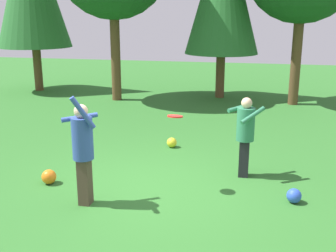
{
  "coord_description": "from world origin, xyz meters",
  "views": [
    {
      "loc": [
        1.79,
        -6.72,
        3.09
      ],
      "look_at": [
        0.22,
        0.57,
        1.05
      ],
      "focal_mm": 44.48,
      "sensor_mm": 36.0,
      "label": 1
    }
  ],
  "objects": [
    {
      "name": "ground_plane",
      "position": [
        0.0,
        0.0,
        0.0
      ],
      "size": [
        40.0,
        40.0,
        0.0
      ],
      "primitive_type": "plane",
      "color": "#2D6B28"
    },
    {
      "name": "person_catcher",
      "position": [
        1.63,
        1.01,
        0.92
      ],
      "size": [
        0.72,
        0.71,
        1.56
      ],
      "rotation": [
        0.0,
        0.0,
        -2.46
      ],
      "color": "black",
      "rests_on": "ground_plane"
    },
    {
      "name": "ball_blue",
      "position": [
        2.51,
        -0.01,
        0.12
      ],
      "size": [
        0.25,
        0.25,
        0.25
      ],
      "primitive_type": "sphere",
      "color": "blue",
      "rests_on": "ground_plane"
    },
    {
      "name": "person_thrower",
      "position": [
        -0.89,
        -0.78,
        1.02
      ],
      "size": [
        0.67,
        0.66,
        1.88
      ],
      "rotation": [
        0.0,
        0.0,
        0.56
      ],
      "color": "#4C382D",
      "rests_on": "ground_plane"
    },
    {
      "name": "ball_yellow",
      "position": [
        -0.1,
        2.47,
        0.12
      ],
      "size": [
        0.24,
        0.24,
        0.24
      ],
      "primitive_type": "sphere",
      "color": "yellow",
      "rests_on": "ground_plane"
    },
    {
      "name": "frisbee",
      "position": [
        0.46,
        0.06,
        1.37
      ],
      "size": [
        0.33,
        0.33,
        0.06
      ],
      "color": "red"
    },
    {
      "name": "ball_orange",
      "position": [
        -1.9,
        -0.14,
        0.14
      ],
      "size": [
        0.27,
        0.27,
        0.27
      ],
      "primitive_type": "sphere",
      "color": "orange",
      "rests_on": "ground_plane"
    }
  ]
}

